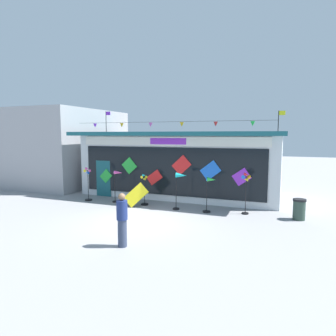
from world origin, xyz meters
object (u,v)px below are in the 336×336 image
(wind_spinner_left, at_px, (117,180))
(wind_spinner_center_right, at_px, (180,182))
(trash_bin, at_px, (299,209))
(wind_spinner_right, at_px, (210,190))
(wind_spinner_far_right, at_px, (246,186))
(wind_spinner_far_left, at_px, (88,182))
(kite_shop_building, at_px, (182,163))
(wind_spinner_center_left, at_px, (144,190))
(display_kite_on_ground, at_px, (136,195))
(person_near_camera, at_px, (122,220))

(wind_spinner_left, xyz_separation_m, wind_spinner_center_right, (3.47, -0.27, 0.16))
(trash_bin, bearing_deg, wind_spinner_center_right, -177.22)
(wind_spinner_right, bearing_deg, trash_bin, 3.52)
(wind_spinner_far_right, bearing_deg, wind_spinner_far_left, -178.36)
(wind_spinner_left, xyz_separation_m, trash_bin, (8.50, -0.03, -0.71))
(kite_shop_building, xyz_separation_m, wind_spinner_left, (-2.34, -3.36, -0.67))
(wind_spinner_center_left, relative_size, display_kite_on_ground, 1.38)
(wind_spinner_far_left, relative_size, display_kite_on_ground, 1.57)
(wind_spinner_right, xyz_separation_m, display_kite_on_ground, (-3.47, -0.33, -0.42))
(kite_shop_building, relative_size, wind_spinner_left, 6.88)
(wind_spinner_right, bearing_deg, kite_shop_building, 124.58)
(person_near_camera, bearing_deg, wind_spinner_far_left, 139.46)
(wind_spinner_far_left, bearing_deg, wind_spinner_center_left, 3.12)
(wind_spinner_far_left, relative_size, wind_spinner_far_right, 0.96)
(person_near_camera, distance_m, display_kite_on_ground, 5.02)
(kite_shop_building, relative_size, wind_spinner_right, 7.06)
(wind_spinner_center_left, xyz_separation_m, trash_bin, (6.98, -0.00, -0.33))
(trash_bin, bearing_deg, wind_spinner_right, -176.48)
(wind_spinner_far_left, distance_m, display_kite_on_ground, 3.07)
(wind_spinner_right, height_order, display_kite_on_ground, wind_spinner_right)
(wind_spinner_left, height_order, wind_spinner_center_left, wind_spinner_left)
(kite_shop_building, relative_size, wind_spinner_center_left, 7.26)
(wind_spinner_far_right, bearing_deg, wind_spinner_center_left, -179.33)
(wind_spinner_center_right, relative_size, trash_bin, 2.01)
(kite_shop_building, xyz_separation_m, wind_spinner_right, (2.49, -3.61, -0.80))
(wind_spinner_center_left, xyz_separation_m, wind_spinner_center_right, (1.94, -0.25, 0.54))
(wind_spinner_far_left, bearing_deg, trash_bin, 0.96)
(wind_spinner_center_left, xyz_separation_m, person_near_camera, (1.76, -5.19, 0.09))
(display_kite_on_ground, bearing_deg, wind_spinner_center_right, 8.39)
(wind_spinner_far_left, bearing_deg, display_kite_on_ground, -7.28)
(person_near_camera, distance_m, trash_bin, 7.37)
(wind_spinner_far_right, distance_m, trash_bin, 2.30)
(display_kite_on_ground, bearing_deg, wind_spinner_right, 5.43)
(wind_spinner_far_left, bearing_deg, kite_shop_building, 41.62)
(wind_spinner_left, relative_size, wind_spinner_right, 1.03)
(wind_spinner_left, xyz_separation_m, wind_spinner_center_left, (1.52, -0.02, -0.38))
(wind_spinner_center_right, relative_size, display_kite_on_ground, 1.54)
(wind_spinner_far_left, distance_m, wind_spinner_right, 6.49)
(person_near_camera, relative_size, display_kite_on_ground, 1.51)
(wind_spinner_left, distance_m, wind_spinner_center_right, 3.48)
(wind_spinner_far_left, height_order, wind_spinner_left, wind_spinner_far_left)
(wind_spinner_far_right, xyz_separation_m, display_kite_on_ground, (-5.00, -0.62, -0.66))
(wind_spinner_left, bearing_deg, person_near_camera, -57.78)
(wind_spinner_center_right, height_order, display_kite_on_ground, wind_spinner_center_right)
(wind_spinner_left, xyz_separation_m, display_kite_on_ground, (1.36, -0.58, -0.55))
(trash_bin, bearing_deg, person_near_camera, -135.16)
(wind_spinner_far_right, relative_size, person_near_camera, 1.09)
(wind_spinner_center_right, distance_m, person_near_camera, 4.96)
(wind_spinner_far_right, bearing_deg, trash_bin, -1.62)
(trash_bin, bearing_deg, kite_shop_building, 151.17)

